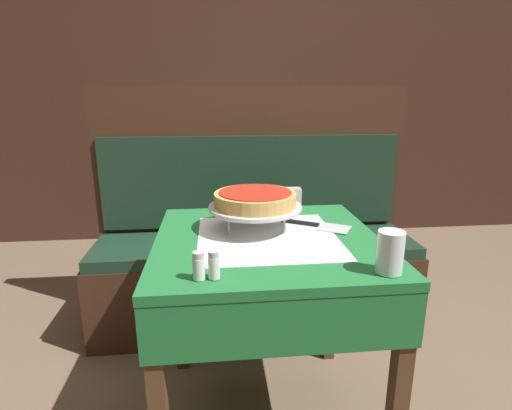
# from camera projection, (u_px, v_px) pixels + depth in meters

# --- Properties ---
(dining_table_front) EXTENTS (0.77, 0.77, 0.77)m
(dining_table_front) POSITION_uv_depth(u_px,v_px,m) (267.00, 268.00, 1.42)
(dining_table_front) COLOR #1E6B33
(dining_table_front) RESTS_ON ground_plane
(dining_table_rear) EXTENTS (0.78, 0.78, 0.76)m
(dining_table_rear) POSITION_uv_depth(u_px,v_px,m) (233.00, 176.00, 3.00)
(dining_table_rear) COLOR #1E6B33
(dining_table_rear) RESTS_ON ground_plane
(booth_bench) EXTENTS (1.71, 0.48, 1.29)m
(booth_bench) POSITION_uv_depth(u_px,v_px,m) (255.00, 257.00, 2.21)
(booth_bench) COLOR #3D2316
(booth_bench) RESTS_ON ground_plane
(back_wall_panel) EXTENTS (6.00, 0.04, 2.40)m
(back_wall_panel) POSITION_uv_depth(u_px,v_px,m) (234.00, 99.00, 3.36)
(back_wall_panel) COLOR #3D2319
(back_wall_panel) RESTS_ON ground_plane
(pizza_pan_stand) EXTENTS (0.34, 0.34, 0.09)m
(pizza_pan_stand) POSITION_uv_depth(u_px,v_px,m) (255.00, 208.00, 1.44)
(pizza_pan_stand) COLOR #ADADB2
(pizza_pan_stand) RESTS_ON dining_table_front
(deep_dish_pizza) EXTENTS (0.30, 0.30, 0.05)m
(deep_dish_pizza) POSITION_uv_depth(u_px,v_px,m) (255.00, 199.00, 1.43)
(deep_dish_pizza) COLOR tan
(deep_dish_pizza) RESTS_ON pizza_pan_stand
(pizza_server) EXTENTS (0.27, 0.19, 0.01)m
(pizza_server) POSITION_uv_depth(u_px,v_px,m) (316.00, 225.00, 1.49)
(pizza_server) COLOR #BCBCC1
(pizza_server) RESTS_ON dining_table_front
(water_glass_near) EXTENTS (0.07, 0.07, 0.12)m
(water_glass_near) POSITION_uv_depth(u_px,v_px,m) (390.00, 252.00, 1.10)
(water_glass_near) COLOR silver
(water_glass_near) RESTS_ON dining_table_front
(salt_shaker) EXTENTS (0.03, 0.03, 0.08)m
(salt_shaker) POSITION_uv_depth(u_px,v_px,m) (199.00, 266.00, 1.06)
(salt_shaker) COLOR silver
(salt_shaker) RESTS_ON dining_table_front
(pepper_shaker) EXTENTS (0.03, 0.03, 0.08)m
(pepper_shaker) POSITION_uv_depth(u_px,v_px,m) (214.00, 265.00, 1.06)
(pepper_shaker) COLOR silver
(pepper_shaker) RESTS_ON dining_table_front
(napkin_holder) EXTENTS (0.10, 0.05, 0.09)m
(napkin_holder) POSITION_uv_depth(u_px,v_px,m) (289.00, 198.00, 1.71)
(napkin_holder) COLOR #B2B2B7
(napkin_holder) RESTS_ON dining_table_front
(condiment_caddy) EXTENTS (0.13, 0.13, 0.17)m
(condiment_caddy) POSITION_uv_depth(u_px,v_px,m) (231.00, 155.00, 2.98)
(condiment_caddy) COLOR black
(condiment_caddy) RESTS_ON dining_table_rear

